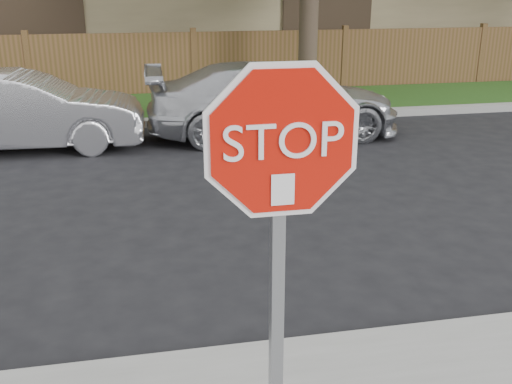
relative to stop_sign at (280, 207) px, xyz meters
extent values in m
plane|color=black|center=(0.86, 1.48, -1.83)|extent=(90.00, 90.00, 0.00)
cube|color=gray|center=(0.86, 9.63, -1.75)|extent=(70.00, 0.30, 0.15)
cube|color=#1E4714|center=(0.86, 11.28, -1.77)|extent=(70.00, 3.00, 0.12)
cube|color=#513B1C|center=(0.86, 12.88, -1.03)|extent=(70.00, 0.12, 1.60)
cylinder|color=#382B21|center=(3.36, 11.18, 0.13)|extent=(0.44, 0.44, 3.92)
cube|color=gray|center=(0.00, 0.05, -0.58)|extent=(0.06, 0.06, 2.30)
cylinder|color=white|center=(0.00, -0.02, 0.32)|extent=(1.01, 0.02, 1.01)
cylinder|color=#BC1207|center=(0.00, -0.03, 0.32)|extent=(0.93, 0.02, 0.93)
cube|color=white|center=(0.00, -0.05, 0.10)|extent=(0.11, 0.00, 0.15)
imported|color=silver|center=(-2.58, 8.29, -1.15)|extent=(4.16, 1.60, 1.35)
imported|color=silver|center=(1.90, 8.37, -1.14)|extent=(4.81, 2.05, 1.38)
camera|label=1|loc=(-0.63, -2.56, 1.01)|focal=42.00mm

